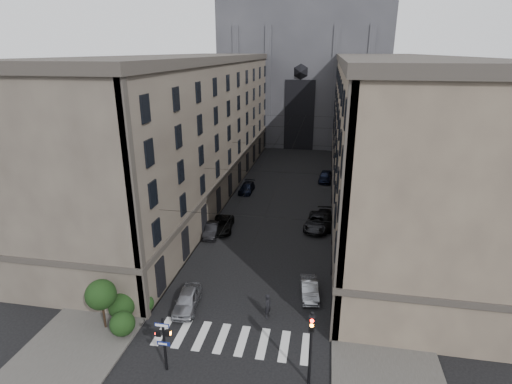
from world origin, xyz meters
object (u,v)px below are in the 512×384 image
Objects in this scene: car_left_far at (247,188)px; car_right_midfar at (325,220)px; car_left_midnear at (212,230)px; car_right_far at (325,176)px; gothic_tower at (305,58)px; car_right_midnear at (317,222)px; pedestrian_signal_left at (164,340)px; car_left_near at (187,300)px; car_right_near at (309,289)px; traffic_light_right at (311,341)px; car_left_midfar at (222,224)px; pedestrian at (268,306)px.

car_left_far is 0.87× the size of car_right_midfar.
car_right_far reaches higher than car_left_midnear.
gothic_tower reaches higher than car_left_midnear.
gothic_tower reaches higher than car_right_midnear.
gothic_tower is at bearing 87.26° from pedestrian_signal_left.
car_left_near is (-0.86, 6.50, -1.58)m from pedestrian_signal_left.
car_right_midfar is at bearing 78.21° from car_right_near.
car_right_midnear is 17.98m from car_right_far.
car_right_midfar is (0.88, 0.98, -0.04)m from car_right_midnear.
pedestrian_signal_left is (-3.51, -73.46, -15.48)m from gothic_tower.
car_left_midfar is (-10.98, 20.88, -2.60)m from traffic_light_right.
pedestrian is at bearing -138.63° from car_right_near.
pedestrian_signal_left is 6.74m from car_left_near.
pedestrian is at bearing -105.33° from car_right_midfar.
pedestrian_signal_left reaches higher than car_right_midnear.
car_right_far is at bearing 80.95° from car_right_near.
car_left_midnear is (-2.69, 19.68, -1.66)m from pedestrian_signal_left.
car_left_midfar is 0.96× the size of car_right_midfar.
car_right_near is (10.51, -11.36, -0.04)m from car_left_midfar.
car_left_near reaches higher than car_left_midnear.
car_right_near is at bearing -96.87° from car_right_midfar.
car_left_midfar is at bearing 95.01° from pedestrian_signal_left.
pedestrian_signal_left is at bearing -138.60° from car_right_near.
car_left_near is 6.52m from pedestrian.
car_right_midfar is at bearing 15.83° from car_left_midnear.
pedestrian_signal_left is at bearing -177.36° from traffic_light_right.
car_left_far is (-1.71, 34.49, -1.67)m from pedestrian_signal_left.
car_right_far is at bearing 89.55° from traffic_light_right.
car_left_midnear is 14.94m from car_right_near.
pedestrian is at bearing -74.30° from car_left_far.
gothic_tower is at bearing 103.37° from car_right_midnear.
car_right_midnear reaches higher than car_left_near.
car_left_midnear is 13.35m from car_right_midfar.
traffic_light_right is 1.10× the size of car_right_far.
car_left_midfar reaches higher than car_right_near.
car_right_midfar is at bearing 9.24° from car_left_midfar.
car_right_near is (11.33, -9.74, -0.03)m from car_left_midnear.
car_right_midfar is 1.08× the size of car_right_far.
car_left_midfar is at bearing -89.72° from car_left_far.
traffic_light_right is 23.38m from car_right_midnear.
car_right_far is (11.30, 20.33, 0.12)m from car_left_midfar.
traffic_light_right is at bearing -64.47° from car_left_midnear.
gothic_tower is 74.67m from traffic_light_right.
car_right_far is (11.14, 7.14, 0.16)m from car_left_far.
car_left_far is (-10.82, 34.07, -2.64)m from traffic_light_right.
pedestrian_signal_left is at bearing -103.19° from car_right_midnear.
car_right_far is (0.32, 41.21, -2.48)m from traffic_light_right.
car_left_near is at bearing -102.01° from car_right_far.
car_left_midnear is 12.18m from car_right_midnear.
car_right_far is 2.36× the size of pedestrian.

